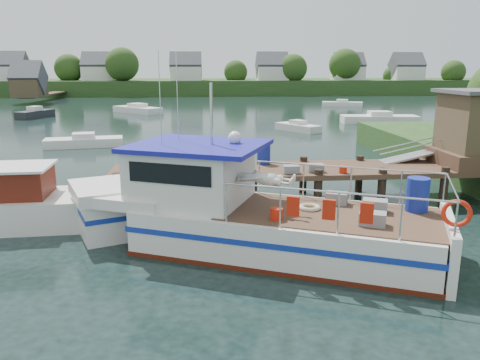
{
  "coord_description": "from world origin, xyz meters",
  "views": [
    {
      "loc": [
        -2.43,
        -18.19,
        5.33
      ],
      "look_at": [
        -1.0,
        -1.5,
        1.3
      ],
      "focal_mm": 35.0,
      "sensor_mm": 36.0,
      "label": 1
    }
  ],
  "objects": [
    {
      "name": "moored_c",
      "position": [
        15.28,
        26.84,
        0.43
      ],
      "size": [
        7.57,
        3.27,
        1.16
      ],
      "rotation": [
        0.0,
        0.0,
        -0.28
      ],
      "color": "silver",
      "rests_on": "ground"
    },
    {
      "name": "moored_far",
      "position": [
        17.82,
        47.59,
        0.35
      ],
      "size": [
        5.91,
        3.52,
        0.95
      ],
      "rotation": [
        0.0,
        0.0,
        -0.05
      ],
      "color": "silver",
      "rests_on": "ground"
    },
    {
      "name": "moored_a",
      "position": [
        -10.46,
        14.66,
        0.35
      ],
      "size": [
        5.41,
        2.61,
        0.96
      ],
      "rotation": [
        0.0,
        0.0,
        -0.18
      ],
      "color": "silver",
      "rests_on": "ground"
    },
    {
      "name": "dock",
      "position": [
        6.51,
        0.01,
        2.24
      ],
      "size": [
        16.6,
        3.0,
        4.78
      ],
      "color": "#493122",
      "rests_on": "ground"
    },
    {
      "name": "far_shore",
      "position": [
        0.01,
        82.37,
        2.1
      ],
      "size": [
        140.0,
        42.55,
        9.22
      ],
      "color": "#29481D",
      "rests_on": "ground"
    },
    {
      "name": "moored_b",
      "position": [
        5.97,
        21.47,
        0.35
      ],
      "size": [
        3.57,
        4.41,
        0.95
      ],
      "rotation": [
        0.0,
        0.0,
        -0.39
      ],
      "color": "silver",
      "rests_on": "ground"
    },
    {
      "name": "moored_e",
      "position": [
        -20.3,
        34.62,
        0.47
      ],
      "size": [
        3.15,
        4.84,
        1.27
      ],
      "rotation": [
        0.0,
        0.0,
        -0.21
      ],
      "color": "black",
      "rests_on": "ground"
    },
    {
      "name": "lobster_boat",
      "position": [
        -1.34,
        -4.77,
        1.06
      ],
      "size": [
        11.74,
        7.26,
        5.84
      ],
      "rotation": [
        0.0,
        0.0,
        -0.41
      ],
      "color": "silver",
      "rests_on": "ground"
    },
    {
      "name": "moored_d",
      "position": [
        -9.93,
        39.56,
        0.43
      ],
      "size": [
        6.45,
        6.47,
        1.16
      ],
      "rotation": [
        0.0,
        0.0,
        0.26
      ],
      "color": "silver",
      "rests_on": "ground"
    },
    {
      "name": "ground_plane",
      "position": [
        0.0,
        0.0,
        0.0
      ],
      "size": [
        160.0,
        160.0,
        0.0
      ],
      "primitive_type": "plane",
      "color": "black"
    }
  ]
}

